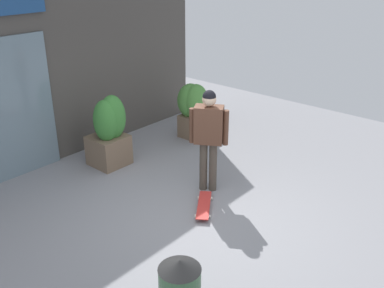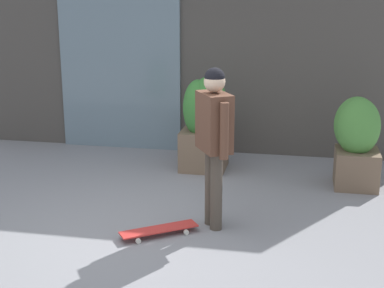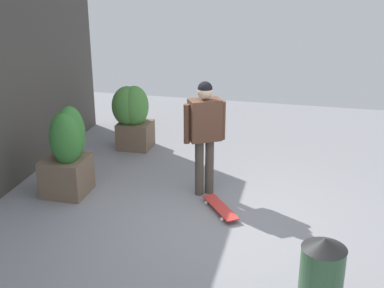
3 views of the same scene
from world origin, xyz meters
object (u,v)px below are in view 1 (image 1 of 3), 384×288
Objects in this scene: skateboard at (204,205)px; planter_box_right at (109,129)px; planter_box_left at (194,108)px; skateboarder at (209,130)px.

skateboard is 0.59× the size of planter_box_right.
planter_box_left reaches higher than skateboard.
skateboarder is 2.20× the size of skateboard.
planter_box_left is at bearing -171.60° from skateboard.
skateboarder is 2.07m from planter_box_right.
planter_box_right is (-2.04, 0.30, 0.04)m from planter_box_left.
skateboarder reaches higher than planter_box_right.
planter_box_left is at bearing -164.16° from skateboarder.
planter_box_right reaches higher than skateboard.
planter_box_right reaches higher than planter_box_left.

